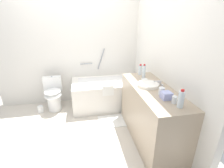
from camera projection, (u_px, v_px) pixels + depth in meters
ground_plane at (77, 130)px, 2.82m from camera, size 3.85×3.85×0.00m
wall_back_tiled at (73, 50)px, 3.48m from camera, size 3.25×0.10×2.37m
wall_right_mirror at (163, 60)px, 2.64m from camera, size 0.10×2.73×2.37m
bathtub at (107, 92)px, 3.52m from camera, size 1.46×0.79×1.21m
toilet at (53, 94)px, 3.36m from camera, size 0.39×0.54×0.69m
vanity_counter at (150, 114)px, 2.49m from camera, size 0.54×1.45×0.88m
sink_basin at (148, 85)px, 2.39m from camera, size 0.31×0.31×0.04m
sink_faucet at (160, 83)px, 2.42m from camera, size 0.13×0.15×0.08m
water_bottle_0 at (144, 71)px, 2.70m from camera, size 0.06×0.06×0.24m
water_bottle_1 at (181, 99)px, 1.79m from camera, size 0.07×0.07×0.22m
water_bottle_2 at (140, 70)px, 2.87m from camera, size 0.07×0.07×0.19m
drinking_glass_0 at (162, 91)px, 2.12m from camera, size 0.08×0.08×0.10m
drinking_glass_1 at (174, 100)px, 1.90m from camera, size 0.06×0.06×0.09m
soap_dish at (144, 79)px, 2.63m from camera, size 0.09×0.06×0.02m
tissue_box at (166, 95)px, 2.00m from camera, size 0.12×0.12×0.09m
bath_mat at (116, 121)px, 3.07m from camera, size 0.65×0.41×0.01m
toilet_paper_roll at (41, 109)px, 3.33m from camera, size 0.11×0.11×0.14m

